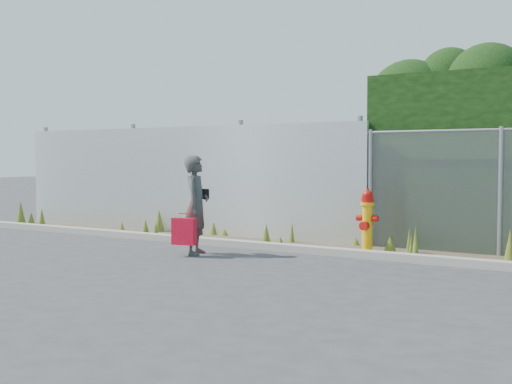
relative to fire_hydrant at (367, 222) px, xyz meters
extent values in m
plane|color=#373639|center=(-1.30, -2.23, -0.52)|extent=(80.00, 80.00, 0.00)
cube|color=gray|center=(-1.30, -0.43, -0.46)|extent=(16.00, 0.22, 0.12)
cube|color=#4A3B2A|center=(-1.30, 0.17, -0.51)|extent=(16.00, 1.20, 0.01)
cone|color=#465A1B|center=(-3.29, 0.76, -0.42)|extent=(0.22, 0.22, 0.19)
cone|color=#465A1B|center=(-4.27, -0.19, -0.37)|extent=(0.15, 0.15, 0.28)
cone|color=#465A1B|center=(0.56, 0.43, -0.31)|extent=(0.11, 0.11, 0.41)
cone|color=#465A1B|center=(-8.68, 0.19, -0.25)|extent=(0.22, 0.22, 0.54)
cone|color=#465A1B|center=(-4.62, -0.08, -0.35)|extent=(0.17, 0.17, 0.34)
cone|color=#465A1B|center=(-1.46, -0.26, -0.41)|extent=(0.15, 0.15, 0.22)
cone|color=#465A1B|center=(-8.46, 0.30, -0.37)|extent=(0.16, 0.16, 0.29)
cone|color=#465A1B|center=(-4.85, 0.61, -0.28)|extent=(0.23, 0.23, 0.47)
cone|color=#465A1B|center=(-1.66, 0.52, -0.33)|extent=(0.10, 0.10, 0.37)
cone|color=#465A1B|center=(-5.76, 0.46, -0.42)|extent=(0.10, 0.10, 0.19)
cone|color=#465A1B|center=(0.77, -0.12, -0.32)|extent=(0.09, 0.09, 0.38)
cone|color=#465A1B|center=(2.13, 0.38, -0.27)|extent=(0.18, 0.18, 0.49)
cone|color=#465A1B|center=(-3.55, 0.76, -0.33)|extent=(0.19, 0.19, 0.37)
cone|color=#465A1B|center=(-7.57, -0.14, -0.30)|extent=(0.18, 0.18, 0.44)
cone|color=#465A1B|center=(-0.50, 0.77, -0.38)|extent=(0.18, 0.18, 0.27)
cone|color=#465A1B|center=(0.88, -0.25, -0.26)|extent=(0.12, 0.12, 0.52)
cone|color=#465A1B|center=(0.36, 0.08, -0.35)|extent=(0.23, 0.23, 0.33)
cone|color=#465A1B|center=(-1.83, -0.12, -0.31)|extent=(0.19, 0.19, 0.40)
cube|color=silver|center=(-4.55, 0.77, 0.58)|extent=(8.50, 0.08, 2.20)
cylinder|color=gray|center=(-8.60, 0.89, 0.63)|extent=(0.10, 0.10, 2.30)
cylinder|color=gray|center=(-5.80, 0.89, 0.63)|extent=(0.10, 0.10, 2.30)
cylinder|color=gray|center=(-3.00, 0.89, 0.63)|extent=(0.10, 0.10, 2.30)
cylinder|color=gray|center=(-0.50, 0.89, 0.63)|extent=(0.10, 0.10, 2.30)
cylinder|color=gray|center=(-0.25, 0.77, 0.51)|extent=(0.07, 0.07, 2.05)
cylinder|color=gray|center=(1.90, 0.77, 0.51)|extent=(0.07, 0.07, 2.05)
sphere|color=black|center=(0.08, 1.90, 2.06)|extent=(1.59, 1.59, 1.59)
sphere|color=black|center=(0.75, 2.05, 2.48)|extent=(1.12, 1.12, 1.12)
sphere|color=black|center=(1.50, 1.67, 2.29)|extent=(1.41, 1.41, 1.41)
cylinder|color=#E9AD0C|center=(0.00, 0.01, -0.49)|extent=(0.26, 0.26, 0.06)
cylinder|color=#E9AD0C|center=(0.00, 0.01, -0.12)|extent=(0.17, 0.17, 0.80)
cylinder|color=#E9AD0C|center=(0.00, 0.01, 0.30)|extent=(0.23, 0.23, 0.05)
cylinder|color=#B20F0A|center=(0.00, 0.01, 0.37)|extent=(0.20, 0.20, 0.09)
sphere|color=#B20F0A|center=(0.00, 0.01, 0.43)|extent=(0.18, 0.18, 0.18)
cylinder|color=#B20F0A|center=(0.00, 0.01, 0.53)|extent=(0.05, 0.05, 0.05)
cylinder|color=#B20F0A|center=(-0.13, 0.01, 0.07)|extent=(0.09, 0.10, 0.10)
cylinder|color=#B20F0A|center=(0.13, 0.01, 0.07)|extent=(0.09, 0.10, 0.10)
cylinder|color=#B20F0A|center=(0.00, -0.12, -0.05)|extent=(0.14, 0.11, 0.14)
imported|color=#0E5E53|center=(-2.33, -1.48, 0.28)|extent=(0.56, 0.68, 1.60)
cube|color=#B20A16|center=(-2.35, -1.78, -0.11)|extent=(0.38, 0.14, 0.42)
cylinder|color=#B20A16|center=(-2.35, -1.78, 0.17)|extent=(0.18, 0.02, 0.02)
cube|color=black|center=(-2.34, -1.28, 0.45)|extent=(0.22, 0.09, 0.17)
camera|label=1|loc=(3.82, -9.76, 1.03)|focal=45.00mm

